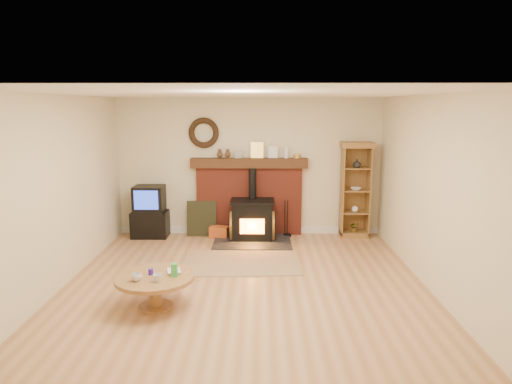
{
  "coord_description": "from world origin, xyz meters",
  "views": [
    {
      "loc": [
        0.21,
        -5.88,
        2.45
      ],
      "look_at": [
        0.15,
        1.0,
        1.15
      ],
      "focal_mm": 32.0,
      "sensor_mm": 36.0,
      "label": 1
    }
  ],
  "objects_px": {
    "tv_unit": "(150,213)",
    "coffee_table": "(155,282)",
    "wood_stove": "(252,221)",
    "curio_cabinet": "(355,190)"
  },
  "relations": [
    {
      "from": "wood_stove",
      "to": "curio_cabinet",
      "type": "height_order",
      "value": "curio_cabinet"
    },
    {
      "from": "tv_unit",
      "to": "coffee_table",
      "type": "distance_m",
      "value": 3.21
    },
    {
      "from": "tv_unit",
      "to": "curio_cabinet",
      "type": "relative_size",
      "value": 0.54
    },
    {
      "from": "wood_stove",
      "to": "coffee_table",
      "type": "height_order",
      "value": "wood_stove"
    },
    {
      "from": "curio_cabinet",
      "to": "wood_stove",
      "type": "bearing_deg",
      "value": -171.79
    },
    {
      "from": "curio_cabinet",
      "to": "coffee_table",
      "type": "distance_m",
      "value": 4.46
    },
    {
      "from": "wood_stove",
      "to": "tv_unit",
      "type": "relative_size",
      "value": 1.43
    },
    {
      "from": "tv_unit",
      "to": "curio_cabinet",
      "type": "bearing_deg",
      "value": 1.25
    },
    {
      "from": "tv_unit",
      "to": "curio_cabinet",
      "type": "height_order",
      "value": "curio_cabinet"
    },
    {
      "from": "wood_stove",
      "to": "coffee_table",
      "type": "relative_size",
      "value": 1.44
    }
  ]
}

